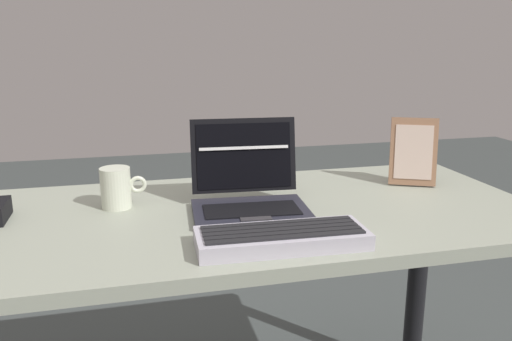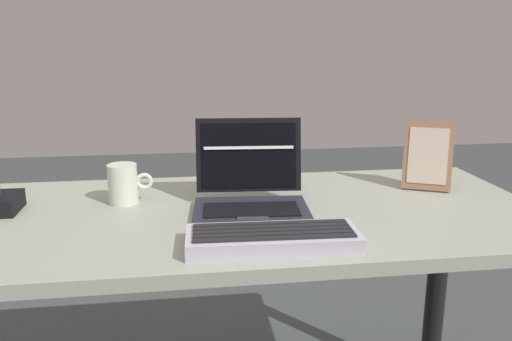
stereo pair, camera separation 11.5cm
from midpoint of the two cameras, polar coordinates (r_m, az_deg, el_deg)
name	(u,v)px [view 1 (the left image)]	position (r m, az deg, el deg)	size (l,w,h in m)	color
desk	(209,259)	(1.25, -7.89, -9.61)	(1.58, 0.65, 0.73)	gray
laptop_front	(248,193)	(1.21, -3.56, -2.52)	(0.28, 0.23, 0.21)	#22232E
external_keyboard	(282,238)	(1.02, -0.41, -7.44)	(0.34, 0.14, 0.04)	#B7B2C1
photo_frame	(413,152)	(1.46, 14.73, 1.93)	(0.13, 0.09, 0.18)	#906549
coffee_mug	(117,188)	(1.29, -17.55, -1.85)	(0.11, 0.07, 0.10)	beige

